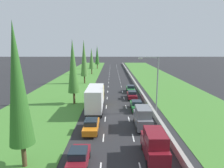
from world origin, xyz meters
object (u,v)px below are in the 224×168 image
at_px(maroon_sedan_right_lane, 132,95).
at_px(white_box_truck_left_lane, 95,98).
at_px(green_sedan_right_lane, 136,105).
at_px(maroon_van_right_lane, 154,145).
at_px(poplar_tree_nearest, 17,86).
at_px(maroon_hatchback_left_lane, 78,157).
at_px(grey_van_right_lane, 142,117).
at_px(poplar_tree_fourth, 91,58).
at_px(orange_sedan_left_lane, 91,125).
at_px(street_light_mast, 155,81).
at_px(poplar_tree_third, 84,58).
at_px(poplar_tree_fifth, 97,55).
at_px(poplar_tree_second, 73,66).
at_px(silver_hatchback_left_lane, 100,92).
at_px(green_sedan_right_lane_sixth, 130,89).

relative_size(maroon_sedan_right_lane, white_box_truck_left_lane, 0.48).
height_order(green_sedan_right_lane, maroon_sedan_right_lane, same).
bearing_deg(maroon_van_right_lane, poplar_tree_nearest, -173.80).
bearing_deg(maroon_hatchback_left_lane, maroon_van_right_lane, 10.05).
xyz_separation_m(grey_van_right_lane, white_box_truck_left_lane, (-6.73, 6.74, 0.78)).
distance_m(maroon_hatchback_left_lane, poplar_tree_fourth, 60.16).
bearing_deg(grey_van_right_lane, maroon_van_right_lane, -90.05).
bearing_deg(grey_van_right_lane, orange_sedan_left_lane, -168.98).
bearing_deg(street_light_mast, poplar_tree_third, 119.92).
bearing_deg(orange_sedan_left_lane, poplar_tree_fifth, 93.60).
distance_m(maroon_sedan_right_lane, street_light_mast, 10.08).
height_order(grey_van_right_lane, green_sedan_right_lane, grey_van_right_lane).
distance_m(orange_sedan_left_lane, poplar_tree_nearest, 11.08).
xyz_separation_m(orange_sedan_left_lane, poplar_tree_third, (-5.36, 32.94, 6.50)).
distance_m(maroon_hatchback_left_lane, green_sedan_right_lane, 17.29).
bearing_deg(poplar_tree_third, poplar_tree_fifth, 88.75).
distance_m(green_sedan_right_lane, poplar_tree_nearest, 20.85).
distance_m(poplar_tree_second, poplar_tree_fourth, 40.25).
relative_size(maroon_van_right_lane, poplar_tree_second, 0.41).
bearing_deg(poplar_tree_third, white_box_truck_left_lane, -78.11).
distance_m(silver_hatchback_left_lane, street_light_mast, 14.93).
bearing_deg(white_box_truck_left_lane, maroon_hatchback_left_lane, -90.91).
distance_m(grey_van_right_lane, poplar_tree_third, 34.35).
height_order(grey_van_right_lane, poplar_tree_fifth, poplar_tree_fifth).
bearing_deg(poplar_tree_third, poplar_tree_fourth, 89.70).
relative_size(orange_sedan_left_lane, green_sedan_right_lane, 1.00).
bearing_deg(green_sedan_right_lane, maroon_hatchback_left_lane, -114.08).
relative_size(green_sedan_right_lane, poplar_tree_fifth, 0.41).
xyz_separation_m(grey_van_right_lane, poplar_tree_fifth, (-11.13, 70.41, 5.17)).
bearing_deg(orange_sedan_left_lane, maroon_van_right_lane, -42.27).
height_order(maroon_van_right_lane, poplar_tree_second, poplar_tree_second).
bearing_deg(maroon_van_right_lane, grey_van_right_lane, 89.95).
bearing_deg(maroon_hatchback_left_lane, poplar_tree_fifth, 93.01).
relative_size(maroon_sedan_right_lane, poplar_tree_third, 0.36).
distance_m(maroon_sedan_right_lane, white_box_truck_left_lane, 10.50).
bearing_deg(silver_hatchback_left_lane, poplar_tree_second, -127.84).
xyz_separation_m(maroon_sedan_right_lane, street_light_mast, (2.72, -8.64, 4.42)).
xyz_separation_m(maroon_van_right_lane, poplar_tree_fifth, (-11.12, 77.70, 5.17)).
bearing_deg(poplar_tree_fifth, orange_sedan_left_lane, -86.40).
distance_m(green_sedan_right_lane_sixth, street_light_mast, 15.42).
bearing_deg(green_sedan_right_lane_sixth, poplar_tree_fourth, 111.73).
xyz_separation_m(poplar_tree_nearest, poplar_tree_fifth, (0.67, 78.98, -0.79)).
height_order(white_box_truck_left_lane, poplar_tree_fourth, poplar_tree_fourth).
relative_size(poplar_tree_fifth, street_light_mast, 1.23).
bearing_deg(poplar_tree_nearest, maroon_hatchback_left_lane, 0.55).
relative_size(green_sedan_right_lane, maroon_sedan_right_lane, 1.00).
bearing_deg(maroon_sedan_right_lane, orange_sedan_left_lane, -112.80).
distance_m(maroon_van_right_lane, white_box_truck_left_lane, 15.58).
distance_m(maroon_van_right_lane, green_sedan_right_lane_sixth, 27.86).
distance_m(white_box_truck_left_lane, street_light_mast, 10.03).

